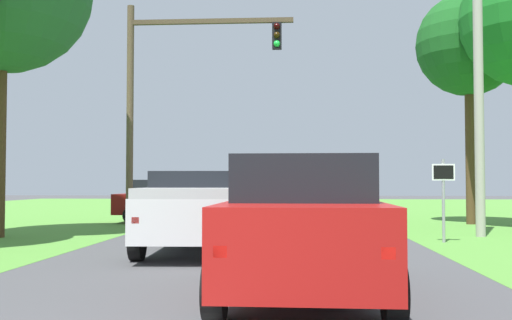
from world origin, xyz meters
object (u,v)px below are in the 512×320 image
pickup_truck_lead (197,210)px  utility_pole_right (479,89)px  oak_tree_right (469,45)px  crossing_suv_far (171,200)px  red_suv_near (303,223)px  traffic_light (170,84)px  keep_moving_sign (443,189)px

pickup_truck_lead → utility_pole_right: (7.70, 4.34, 3.41)m
oak_tree_right → crossing_suv_far: 13.12m
crossing_suv_far → utility_pole_right: utility_pole_right is taller
red_suv_near → oak_tree_right: oak_tree_right is taller
oak_tree_right → crossing_suv_far: (-11.66, 0.11, -6.01)m
traffic_light → red_suv_near: bearing=-69.5°
oak_tree_right → traffic_light: bearing=-164.7°
keep_moving_sign → traffic_light: bearing=153.7°
red_suv_near → oak_tree_right: size_ratio=0.53×
crossing_suv_far → pickup_truck_lead: bearing=-74.8°
oak_tree_right → utility_pole_right: (-1.30, -5.33, -2.54)m
traffic_light → oak_tree_right: (11.05, 3.02, 1.91)m
traffic_light → oak_tree_right: 11.62m
traffic_light → utility_pole_right: bearing=-13.3°
oak_tree_right → pickup_truck_lead: bearing=-132.9°
traffic_light → utility_pole_right: utility_pole_right is taller
pickup_truck_lead → oak_tree_right: 14.49m
keep_moving_sign → utility_pole_right: bearing=49.7°
pickup_truck_lead → traffic_light: size_ratio=0.69×
red_suv_near → keep_moving_sign: keep_moving_sign is taller
traffic_light → crossing_suv_far: (-0.61, 3.14, -4.10)m
red_suv_near → utility_pole_right: (5.36, 9.47, 3.35)m
oak_tree_right → utility_pole_right: bearing=-103.7°
red_suv_near → oak_tree_right: bearing=65.8°
red_suv_near → keep_moving_sign: size_ratio=2.15×
keep_moving_sign → crossing_suv_far: bearing=140.8°
red_suv_near → crossing_suv_far: (-5.01, 14.91, -0.12)m
pickup_truck_lead → utility_pole_right: 9.48m
pickup_truck_lead → crossing_suv_far: pickup_truck_lead is taller
keep_moving_sign → oak_tree_right: bearing=68.5°
red_suv_near → pickup_truck_lead: red_suv_near is taller
crossing_suv_far → red_suv_near: bearing=-71.4°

